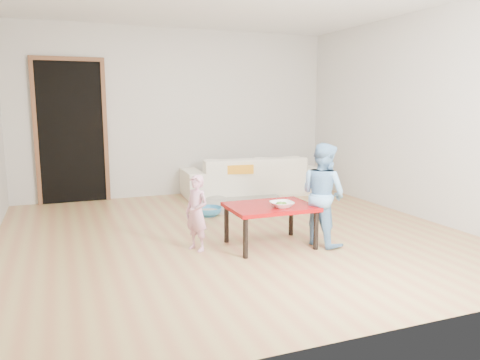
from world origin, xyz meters
TOP-DOWN VIEW (x-y plane):
  - floor at (0.00, 0.00)m, footprint 5.00×5.00m
  - back_wall at (0.00, 2.50)m, footprint 5.00×0.02m
  - right_wall at (2.50, 0.00)m, footprint 0.02×5.00m
  - doorway at (-1.60, 2.48)m, footprint 1.02×0.08m
  - sofa at (1.05, 2.05)m, footprint 2.18×0.97m
  - cushion at (0.72, 1.85)m, footprint 0.59×0.54m
  - red_table at (0.20, -0.55)m, footprint 0.87×0.66m
  - bowl at (0.26, -0.68)m, footprint 0.23×0.23m
  - broccoli at (0.26, -0.68)m, footprint 0.12×0.12m
  - child_pink at (-0.55, -0.41)m, footprint 0.29×0.33m
  - child_blue at (0.73, -0.69)m, footprint 0.54×0.62m
  - basin at (-0.01, 0.92)m, footprint 0.36×0.36m
  - blanket at (0.62, 1.38)m, footprint 1.46×1.28m

SIDE VIEW (x-z plane):
  - floor at x=0.00m, z-range -0.01..0.01m
  - blanket at x=0.62m, z-range 0.00..0.06m
  - basin at x=-0.01m, z-range 0.00..0.11m
  - red_table at x=0.20m, z-range 0.00..0.43m
  - sofa at x=1.05m, z-range 0.00..0.62m
  - child_pink at x=-0.55m, z-range 0.00..0.77m
  - broccoli at x=0.26m, z-range 0.43..0.49m
  - bowl at x=0.26m, z-range 0.43..0.49m
  - cushion at x=0.72m, z-range 0.41..0.54m
  - child_blue at x=0.73m, z-range 0.00..1.06m
  - doorway at x=-1.60m, z-range -0.03..2.08m
  - back_wall at x=0.00m, z-range 0.00..2.60m
  - right_wall at x=2.50m, z-range 0.00..2.60m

